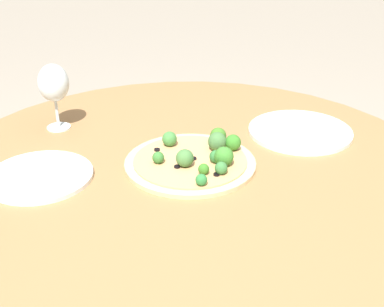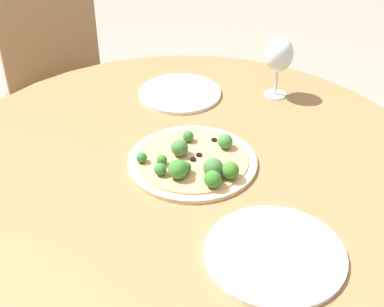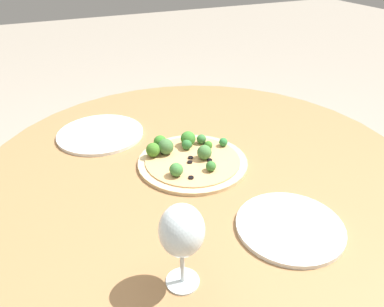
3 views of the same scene
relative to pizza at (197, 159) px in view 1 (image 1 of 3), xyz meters
The scene contains 5 objects.
dining_table 0.09m from the pizza, 120.38° to the right, with size 1.19×1.19×0.72m.
pizza is the anchor object (origin of this frame).
wine_glass 0.43m from the pizza, 154.61° to the left, with size 0.08×0.08×0.17m.
plate_near 0.35m from the pizza, 165.47° to the right, with size 0.23×0.23×0.01m.
plate_far 0.32m from the pizza, 36.59° to the left, with size 0.26×0.26×0.01m.
Camera 1 is at (0.08, -1.05, 1.30)m, focal length 50.00 mm.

